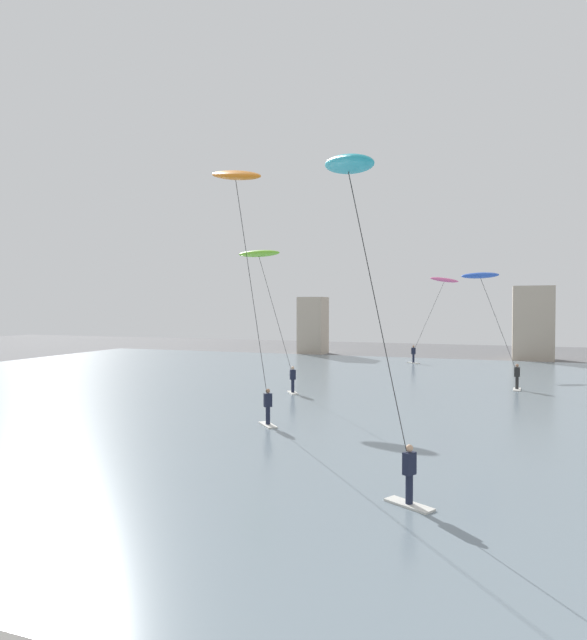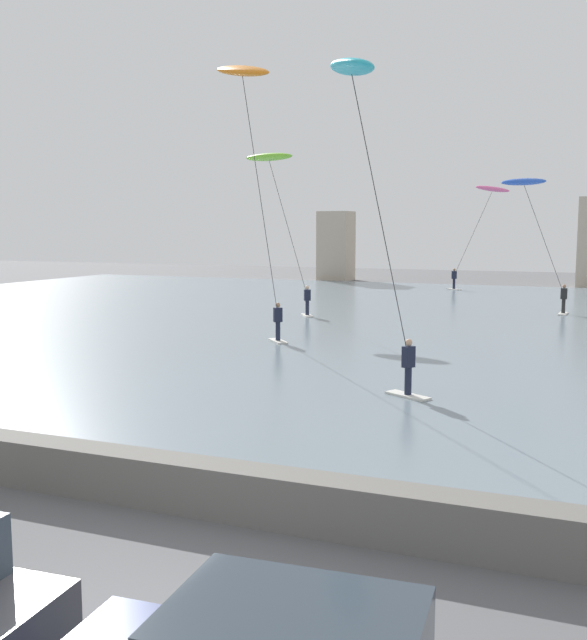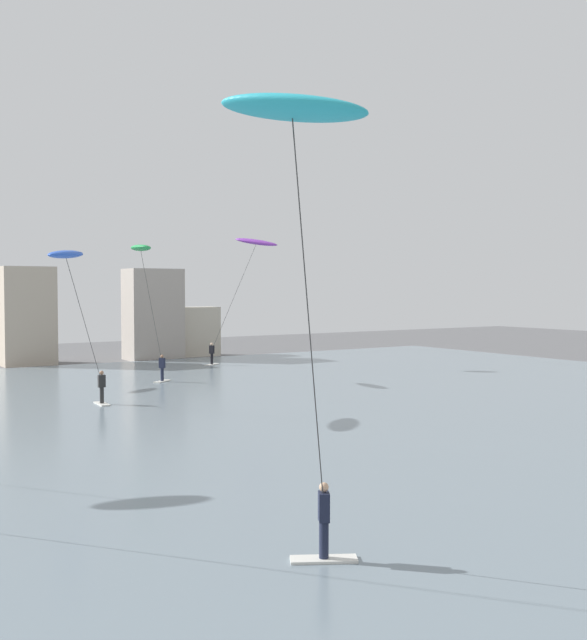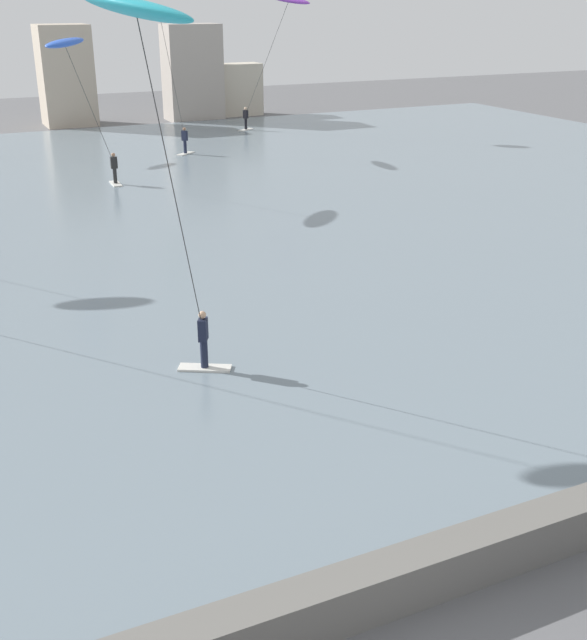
# 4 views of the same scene
# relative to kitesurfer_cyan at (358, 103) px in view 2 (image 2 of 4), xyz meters

# --- Properties ---
(seawall_barrier) EXTENTS (60.00, 0.70, 0.89)m
(seawall_barrier) POSITION_rel_kitesurfer_cyan_xyz_m (0.85, -8.65, -7.70)
(seawall_barrier) COLOR #66635E
(seawall_barrier) RESTS_ON ground
(water_bay) EXTENTS (84.00, 52.00, 0.10)m
(water_bay) POSITION_rel_kitesurfer_cyan_xyz_m (0.85, 18.05, -8.09)
(water_bay) COLOR slate
(water_bay) RESTS_ON ground
(kitesurfer_cyan) EXTENTS (3.37, 3.03, 9.44)m
(kitesurfer_cyan) POSITION_rel_kitesurfer_cyan_xyz_m (0.00, 0.00, 0.00)
(kitesurfer_cyan) COLOR silver
(kitesurfer_cyan) RESTS_ON water_bay
(kitesurfer_orange) EXTENTS (3.21, 4.65, 11.10)m
(kitesurfer_orange) POSITION_rel_kitesurfer_cyan_xyz_m (-6.38, 6.35, 1.49)
(kitesurfer_orange) COLOR silver
(kitesurfer_orange) RESTS_ON water_bay
(kitesurfer_lime) EXTENTS (4.31, 1.92, 8.76)m
(kitesurfer_lime) POSITION_rel_kitesurfer_cyan_xyz_m (-10.29, 17.61, -0.29)
(kitesurfer_lime) COLOR silver
(kitesurfer_lime) RESTS_ON water_bay
(kitesurfer_blue) EXTENTS (3.84, 4.05, 7.47)m
(kitesurfer_blue) POSITION_rel_kitesurfer_cyan_xyz_m (2.48, 22.47, -1.48)
(kitesurfer_blue) COLOR silver
(kitesurfer_blue) RESTS_ON water_bay
(kitesurfer_pink) EXTENTS (4.83, 2.65, 7.98)m
(kitesurfer_pink) POSITION_rel_kitesurfer_cyan_xyz_m (-1.72, 37.39, -1.45)
(kitesurfer_pink) COLOR silver
(kitesurfer_pink) RESTS_ON water_bay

